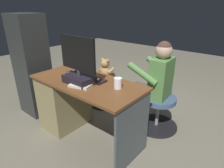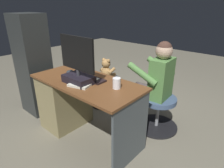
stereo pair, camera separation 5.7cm
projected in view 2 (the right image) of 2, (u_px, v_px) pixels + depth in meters
name	position (u px, v px, depth m)	size (l,w,h in m)	color
ground_plane	(109.00, 123.00, 2.67)	(10.00, 10.00, 0.00)	#6B6655
desk	(70.00, 99.00, 2.46)	(1.31, 0.62, 0.74)	brown
monitor	(78.00, 68.00, 2.01)	(0.49, 0.21, 0.50)	black
keyboard	(89.00, 78.00, 2.17)	(0.42, 0.14, 0.02)	black
computer_mouse	(70.00, 72.00, 2.35)	(0.06, 0.10, 0.04)	#22292F
cup	(117.00, 83.00, 1.91)	(0.08, 0.08, 0.11)	white
tv_remote	(69.00, 78.00, 2.18)	(0.04, 0.15, 0.02)	black
notebook_binder	(84.00, 82.00, 2.05)	(0.22, 0.30, 0.02)	beige
office_chair_teddy	(106.00, 89.00, 3.13)	(0.56, 0.56, 0.44)	black
teddy_bear	(107.00, 69.00, 3.01)	(0.22, 0.23, 0.31)	#A17643
visitor_chair	(158.00, 110.00, 2.49)	(0.55, 0.55, 0.44)	black
person	(154.00, 79.00, 2.39)	(0.58, 0.50, 1.14)	#4D7A3D
equipment_rack	(33.00, 66.00, 2.75)	(0.44, 0.36, 1.42)	#272A2A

